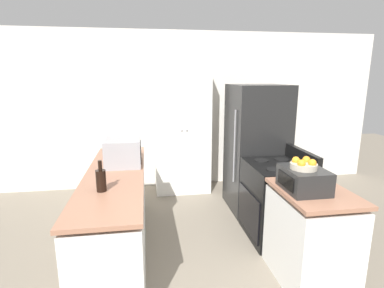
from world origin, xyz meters
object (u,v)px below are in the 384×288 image
(wine_bottle, at_px, (101,180))
(toaster_oven, at_px, (304,180))
(microwave, at_px, (123,152))
(stove, at_px, (276,200))
(fruit_bowl, at_px, (304,165))
(refrigerator, at_px, (256,148))
(pantry_cabinet, at_px, (182,127))

(wine_bottle, height_order, toaster_oven, wine_bottle)
(microwave, distance_m, toaster_oven, 1.93)
(wine_bottle, bearing_deg, stove, 15.59)
(microwave, relative_size, toaster_oven, 1.11)
(wine_bottle, xyz_separation_m, fruit_bowl, (1.74, -0.27, 0.14))
(refrigerator, bearing_deg, stove, -92.95)
(microwave, height_order, wine_bottle, microwave)
(microwave, bearing_deg, fruit_bowl, -33.65)
(microwave, bearing_deg, pantry_cabinet, 58.94)
(toaster_oven, relative_size, fruit_bowl, 1.81)
(pantry_cabinet, height_order, toaster_oven, pantry_cabinet)
(stove, bearing_deg, toaster_oven, -99.15)
(toaster_oven, bearing_deg, pantry_cabinet, 107.63)
(stove, bearing_deg, pantry_cabinet, 118.50)
(refrigerator, height_order, wine_bottle, refrigerator)
(microwave, xyz_separation_m, fruit_bowl, (1.60, -1.06, 0.09))
(wine_bottle, xyz_separation_m, toaster_oven, (1.75, -0.26, -0.00))
(toaster_oven, height_order, fruit_bowl, fruit_bowl)
(microwave, distance_m, wine_bottle, 0.81)
(pantry_cabinet, relative_size, refrigerator, 1.21)
(fruit_bowl, bearing_deg, refrigerator, 83.44)
(refrigerator, bearing_deg, toaster_oven, -96.00)
(stove, distance_m, microwave, 1.86)
(stove, xyz_separation_m, toaster_oven, (-0.13, -0.78, 0.54))
(stove, xyz_separation_m, fruit_bowl, (-0.14, -0.79, 0.68))
(stove, xyz_separation_m, refrigerator, (0.04, 0.82, 0.43))
(wine_bottle, bearing_deg, microwave, 80.08)
(pantry_cabinet, xyz_separation_m, wine_bottle, (-0.98, -2.19, -0.08))
(stove, bearing_deg, microwave, 171.06)
(pantry_cabinet, distance_m, refrigerator, 1.28)
(microwave, relative_size, fruit_bowl, 2.00)
(stove, distance_m, wine_bottle, 2.02)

